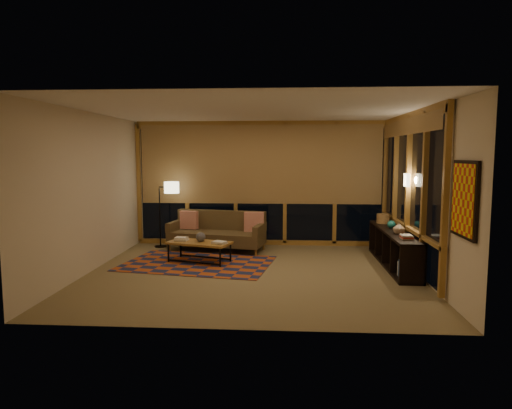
# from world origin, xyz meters

# --- Properties ---
(floor) EXTENTS (5.50, 5.00, 0.01)m
(floor) POSITION_xyz_m (0.00, 0.00, 0.00)
(floor) COLOR olive
(floor) RESTS_ON ground
(ceiling) EXTENTS (5.50, 5.00, 0.01)m
(ceiling) POSITION_xyz_m (0.00, 0.00, 2.70)
(ceiling) COLOR white
(ceiling) RESTS_ON walls
(walls) EXTENTS (5.51, 5.01, 2.70)m
(walls) POSITION_xyz_m (0.00, 0.00, 1.35)
(walls) COLOR beige
(walls) RESTS_ON floor
(window_wall_back) EXTENTS (5.30, 0.16, 2.60)m
(window_wall_back) POSITION_xyz_m (0.00, 2.43, 1.35)
(window_wall_back) COLOR olive
(window_wall_back) RESTS_ON walls
(window_wall_right) EXTENTS (0.16, 3.70, 2.60)m
(window_wall_right) POSITION_xyz_m (2.68, 0.60, 1.35)
(window_wall_right) COLOR olive
(window_wall_right) RESTS_ON walls
(wall_art) EXTENTS (0.06, 0.74, 0.94)m
(wall_art) POSITION_xyz_m (2.71, -1.85, 1.45)
(wall_art) COLOR red
(wall_art) RESTS_ON walls
(wall_sconce) EXTENTS (0.12, 0.18, 0.22)m
(wall_sconce) POSITION_xyz_m (2.62, 0.45, 1.55)
(wall_sconce) COLOR beige
(wall_sconce) RESTS_ON walls
(sofa) EXTENTS (2.05, 1.13, 0.79)m
(sofa) POSITION_xyz_m (-0.87, 1.75, 0.40)
(sofa) COLOR brown
(sofa) RESTS_ON floor
(pillow_left) EXTENTS (0.40, 0.20, 0.38)m
(pillow_left) POSITION_xyz_m (-1.49, 1.99, 0.59)
(pillow_left) COLOR #B71808
(pillow_left) RESTS_ON sofa
(pillow_right) EXTENTS (0.41, 0.16, 0.41)m
(pillow_right) POSITION_xyz_m (-0.09, 1.80, 0.60)
(pillow_right) COLOR #B71808
(pillow_right) RESTS_ON sofa
(area_rug) EXTENTS (2.87, 2.14, 0.01)m
(area_rug) POSITION_xyz_m (-1.05, 0.58, 0.01)
(area_rug) COLOR #B14A18
(area_rug) RESTS_ON floor
(coffee_table) EXTENTS (1.26, 0.85, 0.38)m
(coffee_table) POSITION_xyz_m (-1.03, 0.70, 0.19)
(coffee_table) COLOR olive
(coffee_table) RESTS_ON floor
(book_stack_a) EXTENTS (0.24, 0.20, 0.06)m
(book_stack_a) POSITION_xyz_m (-1.38, 0.78, 0.42)
(book_stack_a) COLOR white
(book_stack_a) RESTS_ON coffee_table
(book_stack_b) EXTENTS (0.30, 0.28, 0.05)m
(book_stack_b) POSITION_xyz_m (-0.63, 0.56, 0.41)
(book_stack_b) COLOR white
(book_stack_b) RESTS_ON coffee_table
(ceramic_pot) EXTENTS (0.24, 0.24, 0.18)m
(ceramic_pot) POSITION_xyz_m (-1.00, 0.72, 0.47)
(ceramic_pot) COLOR black
(ceramic_pot) RESTS_ON coffee_table
(floor_lamp) EXTENTS (0.56, 0.47, 1.42)m
(floor_lamp) POSITION_xyz_m (-2.14, 2.04, 0.71)
(floor_lamp) COLOR black
(floor_lamp) RESTS_ON floor
(bookshelf) EXTENTS (0.40, 2.55, 0.64)m
(bookshelf) POSITION_xyz_m (2.49, 0.68, 0.32)
(bookshelf) COLOR black
(bookshelf) RESTS_ON floor
(basket) EXTENTS (0.27, 0.27, 0.18)m
(basket) POSITION_xyz_m (2.47, 1.54, 0.73)
(basket) COLOR #B2844A
(basket) RESTS_ON bookshelf
(teal_bowl) EXTENTS (0.17, 0.17, 0.15)m
(teal_bowl) POSITION_xyz_m (2.49, 0.90, 0.71)
(teal_bowl) COLOR #16625A
(teal_bowl) RESTS_ON bookshelf
(vase) EXTENTS (0.22, 0.22, 0.20)m
(vase) POSITION_xyz_m (2.49, 0.35, 0.74)
(vase) COLOR tan
(vase) RESTS_ON bookshelf
(shelf_book_stack) EXTENTS (0.18, 0.24, 0.07)m
(shelf_book_stack) POSITION_xyz_m (2.49, -0.16, 0.67)
(shelf_book_stack) COLOR white
(shelf_book_stack) RESTS_ON bookshelf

